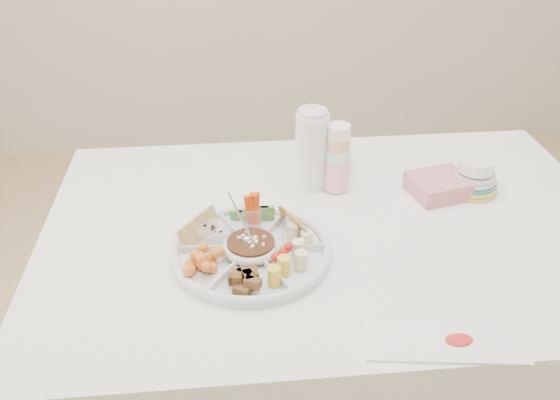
{
  "coord_description": "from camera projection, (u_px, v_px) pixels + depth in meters",
  "views": [
    {
      "loc": [
        -0.27,
        -1.27,
        1.63
      ],
      "look_at": [
        -0.15,
        -0.02,
        0.85
      ],
      "focal_mm": 38.0,
      "sensor_mm": 36.0,
      "label": 1
    }
  ],
  "objects": [
    {
      "name": "flower_bowl",
      "position": [
        331.0,
        156.0,
        1.79
      ],
      "size": [
        0.15,
        0.15,
        0.09
      ],
      "primitive_type": "cylinder",
      "rotation": [
        0.0,
        0.0,
        0.22
      ],
      "color": "#AEC9B6",
      "rests_on": "dining_table"
    },
    {
      "name": "dining_table",
      "position": [
        328.0,
        330.0,
        1.76
      ],
      "size": [
        1.52,
        1.02,
        0.76
      ],
      "primitive_type": "cube",
      "color": "white",
      "rests_on": "floor"
    },
    {
      "name": "granola_chunks",
      "position": [
        249.0,
        279.0,
        1.31
      ],
      "size": [
        0.1,
        0.1,
        0.04
      ],
      "primitive_type": null,
      "rotation": [
        0.0,
        0.0,
        -0.08
      ],
      "color": "brown",
      "rests_on": "party_tray"
    },
    {
      "name": "party_tray",
      "position": [
        251.0,
        249.0,
        1.43
      ],
      "size": [
        0.41,
        0.41,
        0.04
      ],
      "primitive_type": "cylinder",
      "rotation": [
        0.0,
        0.0,
        -0.08
      ],
      "color": "white",
      "rests_on": "dining_table"
    },
    {
      "name": "placemat",
      "position": [
        444.0,
        343.0,
        1.19
      ],
      "size": [
        0.34,
        0.15,
        0.01
      ],
      "primitive_type": "cube",
      "rotation": [
        0.0,
        0.0,
        -0.14
      ],
      "color": "white",
      "rests_on": "dining_table"
    },
    {
      "name": "banana_tomato",
      "position": [
        299.0,
        253.0,
        1.35
      ],
      "size": [
        0.1,
        0.1,
        0.08
      ],
      "primitive_type": null,
      "rotation": [
        0.0,
        0.0,
        -0.08
      ],
      "color": "#E2DC57",
      "rests_on": "party_tray"
    },
    {
      "name": "cup_stack",
      "position": [
        337.0,
        158.0,
        1.66
      ],
      "size": [
        0.08,
        0.08,
        0.2
      ],
      "primitive_type": "cylinder",
      "rotation": [
        0.0,
        0.0,
        0.16
      ],
      "color": "white",
      "rests_on": "dining_table"
    },
    {
      "name": "carrot_cucumber",
      "position": [
        252.0,
        206.0,
        1.52
      ],
      "size": [
        0.11,
        0.11,
        0.09
      ],
      "primitive_type": null,
      "rotation": [
        0.0,
        0.0,
        -0.08
      ],
      "color": "#E5470D",
      "rests_on": "party_tray"
    },
    {
      "name": "plate_stack",
      "position": [
        474.0,
        177.0,
        1.68
      ],
      "size": [
        0.17,
        0.17,
        0.09
      ],
      "primitive_type": "cylinder",
      "rotation": [
        0.0,
        0.0,
        0.21
      ],
      "color": "#F2BF5E",
      "rests_on": "dining_table"
    },
    {
      "name": "thermos",
      "position": [
        312.0,
        149.0,
        1.66
      ],
      "size": [
        0.1,
        0.1,
        0.24
      ],
      "primitive_type": "cylinder",
      "rotation": [
        0.0,
        0.0,
        0.1
      ],
      "color": "white",
      "rests_on": "dining_table"
    },
    {
      "name": "pita_raisins",
      "position": [
        206.0,
        227.0,
        1.47
      ],
      "size": [
        0.13,
        0.13,
        0.07
      ],
      "primitive_type": null,
      "rotation": [
        0.0,
        0.0,
        -0.08
      ],
      "color": "tan",
      "rests_on": "party_tray"
    },
    {
      "name": "tortillas",
      "position": [
        297.0,
        226.0,
        1.47
      ],
      "size": [
        0.1,
        0.1,
        0.05
      ],
      "primitive_type": null,
      "rotation": [
        0.0,
        0.0,
        -0.08
      ],
      "color": "#B0813E",
      "rests_on": "party_tray"
    },
    {
      "name": "cherries",
      "position": [
        201.0,
        262.0,
        1.36
      ],
      "size": [
        0.13,
        0.13,
        0.05
      ],
      "primitive_type": null,
      "rotation": [
        0.0,
        0.0,
        -0.08
      ],
      "color": "#FFB144",
      "rests_on": "party_tray"
    },
    {
      "name": "napkin_stack",
      "position": [
        439.0,
        186.0,
        1.68
      ],
      "size": [
        0.18,
        0.17,
        0.05
      ],
      "primitive_type": "cube",
      "rotation": [
        0.0,
        0.0,
        0.23
      ],
      "color": "#C4797D",
      "rests_on": "dining_table"
    },
    {
      "name": "bean_dip",
      "position": [
        251.0,
        247.0,
        1.42
      ],
      "size": [
        0.12,
        0.12,
        0.04
      ],
      "primitive_type": "cylinder",
      "rotation": [
        0.0,
        0.0,
        -0.08
      ],
      "color": "#38160D",
      "rests_on": "party_tray"
    }
  ]
}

